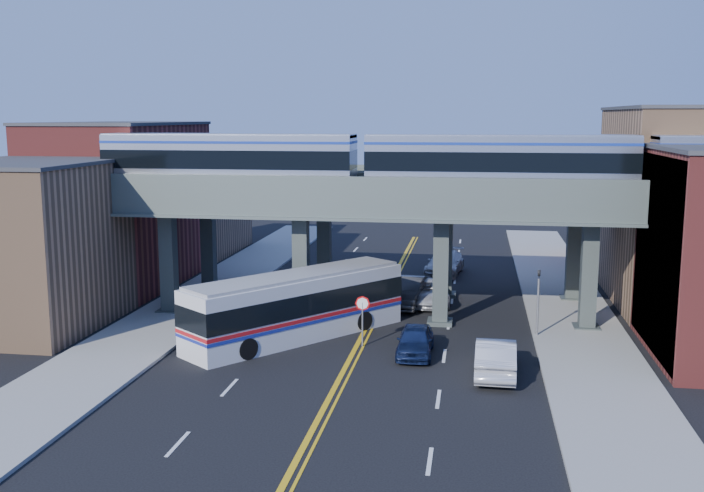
# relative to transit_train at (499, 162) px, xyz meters

# --- Properties ---
(ground) EXTENTS (120.00, 120.00, 0.00)m
(ground) POSITION_rel_transit_train_xyz_m (-7.01, -8.00, -9.16)
(ground) COLOR black
(ground) RESTS_ON ground
(sidewalk_west) EXTENTS (5.00, 70.00, 0.16)m
(sidewalk_west) POSITION_rel_transit_train_xyz_m (-18.51, 2.00, -9.08)
(sidewalk_west) COLOR gray
(sidewalk_west) RESTS_ON ground
(sidewalk_east) EXTENTS (5.00, 70.00, 0.16)m
(sidewalk_east) POSITION_rel_transit_train_xyz_m (4.49, 2.00, -9.08)
(sidewalk_east) COLOR gray
(sidewalk_east) RESTS_ON ground
(building_west_a) EXTENTS (8.00, 10.00, 9.00)m
(building_west_a) POSITION_rel_transit_train_xyz_m (-25.51, -4.00, -4.66)
(building_west_a) COLOR #99704F
(building_west_a) RESTS_ON ground
(building_west_b) EXTENTS (8.00, 14.00, 11.00)m
(building_west_b) POSITION_rel_transit_train_xyz_m (-25.51, 8.00, -3.66)
(building_west_b) COLOR maroon
(building_west_b) RESTS_ON ground
(building_west_c) EXTENTS (8.00, 10.00, 8.00)m
(building_west_c) POSITION_rel_transit_train_xyz_m (-25.51, 21.00, -5.16)
(building_west_c) COLOR #99704F
(building_west_c) RESTS_ON ground
(building_east_b) EXTENTS (8.00, 14.00, 12.00)m
(building_east_b) POSITION_rel_transit_train_xyz_m (11.49, 8.00, -3.16)
(building_east_b) COLOR #99704F
(building_east_b) RESTS_ON ground
(building_east_c) EXTENTS (8.00, 10.00, 9.00)m
(building_east_c) POSITION_rel_transit_train_xyz_m (11.49, 21.00, -4.66)
(building_east_c) COLOR maroon
(building_east_c) RESTS_ON ground
(mural_panel) EXTENTS (0.10, 9.50, 9.50)m
(mural_panel) POSITION_rel_transit_train_xyz_m (7.54, -4.00, -4.41)
(mural_panel) COLOR teal
(mural_panel) RESTS_ON ground
(elevated_viaduct_near) EXTENTS (52.00, 3.60, 7.40)m
(elevated_viaduct_near) POSITION_rel_transit_train_xyz_m (-7.01, 0.00, -2.69)
(elevated_viaduct_near) COLOR #38413E
(elevated_viaduct_near) RESTS_ON ground
(elevated_viaduct_far) EXTENTS (52.00, 3.60, 7.40)m
(elevated_viaduct_far) POSITION_rel_transit_train_xyz_m (-7.01, 7.00, -2.69)
(elevated_viaduct_far) COLOR #38413E
(elevated_viaduct_far) RESTS_ON ground
(transit_train) EXTENTS (44.59, 2.79, 3.25)m
(transit_train) POSITION_rel_transit_train_xyz_m (0.00, 0.00, 0.00)
(transit_train) COLOR black
(transit_train) RESTS_ON elevated_viaduct_near
(stop_sign) EXTENTS (0.76, 0.09, 2.63)m
(stop_sign) POSITION_rel_transit_train_xyz_m (-6.71, -5.00, -7.40)
(stop_sign) COLOR slate
(stop_sign) RESTS_ON ground
(traffic_signal) EXTENTS (0.15, 0.18, 4.10)m
(traffic_signal) POSITION_rel_transit_train_xyz_m (2.19, -2.00, -6.86)
(traffic_signal) COLOR slate
(traffic_signal) RESTS_ON ground
(transit_bus) EXTENTS (10.23, 11.85, 3.32)m
(transit_bus) POSITION_rel_transit_train_xyz_m (-10.35, -4.01, -7.46)
(transit_bus) COLOR silver
(transit_bus) RESTS_ON ground
(car_lane_a) EXTENTS (1.74, 4.27, 1.45)m
(car_lane_a) POSITION_rel_transit_train_xyz_m (-3.94, -6.05, -8.44)
(car_lane_a) COLOR #111B3E
(car_lane_a) RESTS_ON ground
(car_lane_b) EXTENTS (2.46, 5.49, 1.75)m
(car_lane_b) POSITION_rel_transit_train_xyz_m (-5.21, 3.98, -8.29)
(car_lane_b) COLOR #343537
(car_lane_b) RESTS_ON ground
(car_lane_c) EXTENTS (3.05, 5.58, 1.48)m
(car_lane_c) POSITION_rel_transit_train_xyz_m (-3.99, 4.72, -8.42)
(car_lane_c) COLOR silver
(car_lane_c) RESTS_ON ground
(car_lane_d) EXTENTS (3.00, 6.01, 1.68)m
(car_lane_d) POSITION_rel_transit_train_xyz_m (-3.33, 14.27, -8.32)
(car_lane_d) COLOR #B2B3B8
(car_lane_d) RESTS_ON ground
(car_parked_curb) EXTENTS (1.91, 5.17, 1.69)m
(car_parked_curb) POSITION_rel_transit_train_xyz_m (-0.12, -8.45, -8.32)
(car_parked_curb) COLOR #B6B6BB
(car_parked_curb) RESTS_ON ground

